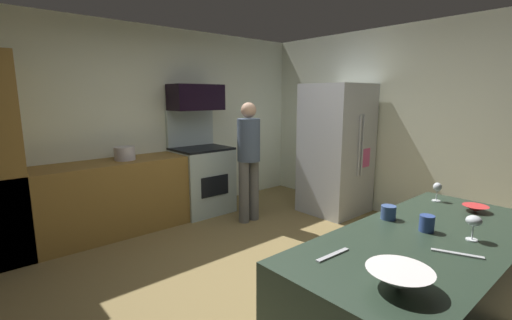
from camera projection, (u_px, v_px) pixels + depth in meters
The scene contains 18 objects.
ground_plane at pixel (266, 275), 3.33m from camera, with size 5.20×4.80×0.02m, color olive.
wall_back at pixel (152, 123), 4.82m from camera, with size 5.20×0.12×2.60m, color silver.
wall_right at pixel (404, 124), 4.73m from camera, with size 0.12×4.80×2.60m, color silver.
lower_cabinet_run at pixel (98, 201), 4.13m from camera, with size 2.40×0.60×0.90m, color olive.
oven_range at pixel (202, 177), 5.05m from camera, with size 0.76×0.65×1.48m.
microwave at pixel (196, 97), 4.90m from camera, with size 0.74×0.38×0.36m, color black.
refrigerator at pixel (336, 149), 5.00m from camera, with size 0.84×0.80×1.84m.
person_cook at pixel (249, 156), 4.60m from camera, with size 0.31×0.30×1.59m.
counter_island at pixel (421, 309), 2.03m from camera, with size 1.87×0.80×0.90m, color #27372A.
mixing_bowl_large at pixel (475, 209), 2.36m from camera, with size 0.16×0.16×0.04m, color red.
mixing_bowl_small at pixel (399, 279), 1.41m from camera, with size 0.27×0.27×0.08m, color white.
wine_glass_near at pixel (474, 222), 1.88m from camera, with size 0.08×0.08×0.14m.
wine_glass_mid at pixel (437, 188), 2.58m from camera, with size 0.06×0.06×0.14m.
mug_coffee at pixel (388, 212), 2.21m from camera, with size 0.09×0.09×0.09m, color #3C568F.
mug_tea at pixel (427, 223), 2.01m from camera, with size 0.08×0.08×0.10m, color #31498F.
knife_chef at pixel (333, 255), 1.71m from camera, with size 0.22×0.02×0.01m, color #B7BABF.
knife_paring at pixel (457, 254), 1.72m from camera, with size 0.23×0.02×0.01m, color #B7BABF.
stock_pot at pixel (125, 153), 4.26m from camera, with size 0.25×0.25×0.16m, color silver.
Camera 1 is at (-2.09, -2.25, 1.67)m, focal length 24.42 mm.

